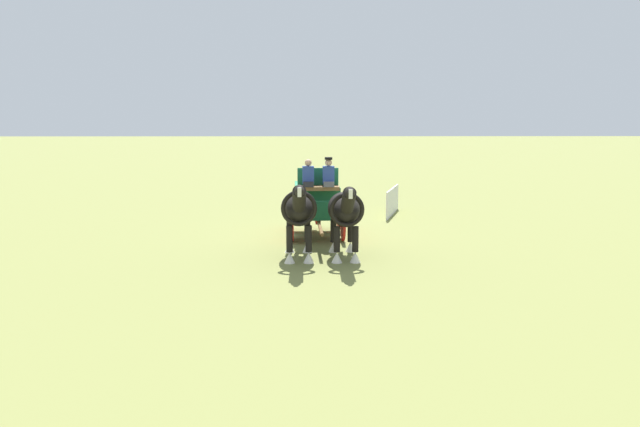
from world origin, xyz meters
name	(u,v)px	position (x,y,z in m)	size (l,w,h in m)	color
ground_plane	(317,235)	(0.00, 0.00, 0.00)	(220.00, 220.00, 0.00)	olive
show_wagon	(317,201)	(0.17, 0.01, 1.22)	(5.47, 1.90, 2.76)	#195B38
draft_horse_near	(345,211)	(3.52, 0.76, 1.36)	(3.08, 1.01, 2.23)	black
draft_horse_off	(299,210)	(3.56, -0.54, 1.40)	(3.03, 1.03, 2.28)	black
sponsor_banner	(392,201)	(-4.61, 3.19, 0.55)	(3.20, 0.06, 1.10)	silver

